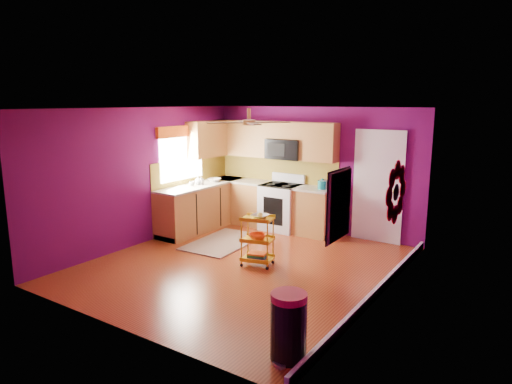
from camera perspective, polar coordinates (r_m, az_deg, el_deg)
The scene contains 18 objects.
ground at distance 7.48m, azimuth -1.71°, elevation -9.12°, with size 5.00×5.00×0.00m, color maroon.
room_envelope at distance 7.06m, azimuth -1.60°, elevation 3.35°, with size 4.54×5.04×2.52m.
lower_cabinets at distance 9.52m, azimuth -2.04°, elevation -1.90°, with size 2.81×2.31×0.94m.
electric_range at distance 9.38m, azimuth 3.19°, elevation -1.81°, with size 0.76×0.66×1.13m.
upper_cabinetry at distance 9.54m, azimuth -0.34°, elevation 6.44°, with size 2.80×2.30×1.26m.
left_window at distance 9.27m, azimuth -9.29°, elevation 5.76°, with size 0.08×1.35×1.08m.
panel_door at distance 8.76m, azimuth 15.00°, elevation 0.50°, with size 0.95×0.11×2.15m.
right_wall_art at distance 5.80m, azimuth 14.49°, elevation -0.66°, with size 0.04×2.74×1.04m.
ceiling_fan at distance 7.18m, azimuth -0.88°, elevation 8.76°, with size 1.01×1.01×0.26m.
shag_rug at distance 8.62m, azimuth -4.12°, elevation -6.26°, with size 0.96×1.57×0.02m, color black.
rolling_cart at distance 7.33m, azimuth 0.23°, elevation -5.81°, with size 0.56×0.46×0.88m.
trash_can at distance 4.85m, azimuth 4.08°, elevation -16.40°, with size 0.47×0.47×0.72m.
teal_kettle at distance 8.88m, azimuth 8.30°, elevation 0.90°, with size 0.18×0.18×0.21m.
toaster at distance 8.90m, azimuth 8.74°, elevation 0.96°, with size 0.22×0.15×0.18m, color beige.
soap_bottle_a at distance 9.31m, azimuth -6.86°, elevation 1.45°, with size 0.08×0.08×0.17m, color #EA3F72.
soap_bottle_b at distance 9.32m, azimuth -7.22°, elevation 1.49°, with size 0.15×0.15×0.19m, color white.
counter_dish at distance 9.66m, azimuth -5.20°, elevation 1.51°, with size 0.26×0.26×0.06m, color white.
counter_cup at distance 9.20m, azimuth -8.04°, elevation 1.03°, with size 0.11×0.11×0.09m, color white.
Camera 1 is at (4.05, -5.72, 2.61)m, focal length 32.00 mm.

